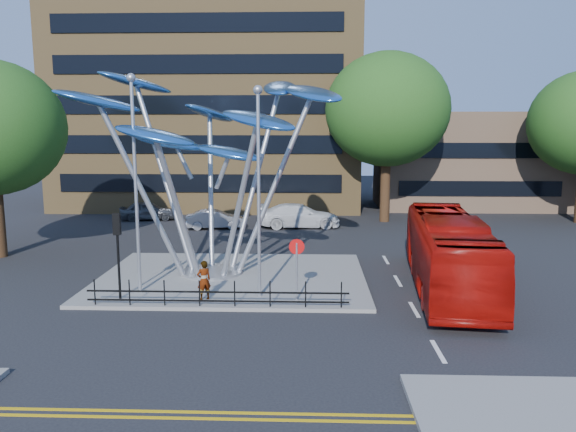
{
  "coord_description": "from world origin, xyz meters",
  "views": [
    {
      "loc": [
        2.44,
        -18.68,
        6.94
      ],
      "look_at": [
        1.61,
        4.0,
        3.27
      ],
      "focal_mm": 35.0,
      "sensor_mm": 36.0,
      "label": 1
    }
  ],
  "objects_px": {
    "tree_right": "(387,110)",
    "parked_car_right": "(299,216)",
    "street_lamp_right": "(259,173)",
    "street_lamp_left": "(135,165)",
    "parked_car_mid": "(215,219)",
    "parked_car_left": "(148,211)",
    "traffic_light_island": "(117,238)",
    "red_bus": "(448,253)",
    "pedestrian": "(204,280)",
    "no_entry_sign_island": "(297,259)",
    "leaf_sculpture": "(209,127)"
  },
  "relations": [
    {
      "from": "tree_right",
      "to": "parked_car_right",
      "type": "relative_size",
      "value": 2.18
    },
    {
      "from": "street_lamp_right",
      "to": "street_lamp_left",
      "type": "bearing_deg",
      "value": 174.29
    },
    {
      "from": "parked_car_mid",
      "to": "street_lamp_right",
      "type": "bearing_deg",
      "value": -173.72
    },
    {
      "from": "tree_right",
      "to": "parked_car_left",
      "type": "relative_size",
      "value": 2.97
    },
    {
      "from": "traffic_light_island",
      "to": "red_bus",
      "type": "relative_size",
      "value": 0.3
    },
    {
      "from": "traffic_light_island",
      "to": "pedestrian",
      "type": "bearing_deg",
      "value": 0.0
    },
    {
      "from": "red_bus",
      "to": "street_lamp_right",
      "type": "bearing_deg",
      "value": -161.2
    },
    {
      "from": "street_lamp_right",
      "to": "no_entry_sign_island",
      "type": "height_order",
      "value": "street_lamp_right"
    },
    {
      "from": "parked_car_left",
      "to": "leaf_sculpture",
      "type": "bearing_deg",
      "value": -164.04
    },
    {
      "from": "street_lamp_right",
      "to": "parked_car_left",
      "type": "bearing_deg",
      "value": 117.65
    },
    {
      "from": "parked_car_right",
      "to": "street_lamp_left",
      "type": "bearing_deg",
      "value": 153.14
    },
    {
      "from": "leaf_sculpture",
      "to": "parked_car_left",
      "type": "distance_m",
      "value": 18.06
    },
    {
      "from": "leaf_sculpture",
      "to": "traffic_light_island",
      "type": "height_order",
      "value": "leaf_sculpture"
    },
    {
      "from": "pedestrian",
      "to": "parked_car_mid",
      "type": "relative_size",
      "value": 0.4
    },
    {
      "from": "tree_right",
      "to": "parked_car_right",
      "type": "xyz_separation_m",
      "value": [
        -6.18,
        -2.66,
        -7.23
      ]
    },
    {
      "from": "street_lamp_right",
      "to": "traffic_light_island",
      "type": "relative_size",
      "value": 2.42
    },
    {
      "from": "leaf_sculpture",
      "to": "no_entry_sign_island",
      "type": "height_order",
      "value": "leaf_sculpture"
    },
    {
      "from": "tree_right",
      "to": "red_bus",
      "type": "bearing_deg",
      "value": -88.69
    },
    {
      "from": "leaf_sculpture",
      "to": "no_entry_sign_island",
      "type": "distance_m",
      "value": 7.71
    },
    {
      "from": "pedestrian",
      "to": "no_entry_sign_island",
      "type": "bearing_deg",
      "value": 148.16
    },
    {
      "from": "street_lamp_right",
      "to": "pedestrian",
      "type": "bearing_deg",
      "value": -166.87
    },
    {
      "from": "leaf_sculpture",
      "to": "red_bus",
      "type": "xyz_separation_m",
      "value": [
        10.46,
        -1.88,
        -5.28
      ]
    },
    {
      "from": "pedestrian",
      "to": "parked_car_left",
      "type": "relative_size",
      "value": 0.39
    },
    {
      "from": "leaf_sculpture",
      "to": "parked_car_mid",
      "type": "height_order",
      "value": "leaf_sculpture"
    },
    {
      "from": "tree_right",
      "to": "no_entry_sign_island",
      "type": "xyz_separation_m",
      "value": [
        -6.0,
        -19.48,
        -6.22
      ]
    },
    {
      "from": "no_entry_sign_island",
      "to": "red_bus",
      "type": "distance_m",
      "value": 6.79
    },
    {
      "from": "tree_right",
      "to": "parked_car_left",
      "type": "distance_m",
      "value": 18.92
    },
    {
      "from": "leaf_sculpture",
      "to": "red_bus",
      "type": "distance_m",
      "value": 11.87
    },
    {
      "from": "no_entry_sign_island",
      "to": "parked_car_mid",
      "type": "xyz_separation_m",
      "value": [
        -5.87,
        16.1,
        -1.17
      ]
    },
    {
      "from": "street_lamp_right",
      "to": "red_bus",
      "type": "xyz_separation_m",
      "value": [
        7.89,
        1.8,
        -3.5
      ]
    },
    {
      "from": "red_bus",
      "to": "parked_car_left",
      "type": "relative_size",
      "value": 2.81
    },
    {
      "from": "tree_right",
      "to": "parked_car_right",
      "type": "distance_m",
      "value": 9.88
    },
    {
      "from": "pedestrian",
      "to": "parked_car_left",
      "type": "bearing_deg",
      "value": -100.28
    },
    {
      "from": "tree_right",
      "to": "street_lamp_right",
      "type": "xyz_separation_m",
      "value": [
        -7.5,
        -19.0,
        -2.94
      ]
    },
    {
      "from": "pedestrian",
      "to": "parked_car_right",
      "type": "bearing_deg",
      "value": -133.72
    },
    {
      "from": "street_lamp_left",
      "to": "traffic_light_island",
      "type": "relative_size",
      "value": 2.57
    },
    {
      "from": "street_lamp_left",
      "to": "no_entry_sign_island",
      "type": "relative_size",
      "value": 3.59
    },
    {
      "from": "street_lamp_left",
      "to": "red_bus",
      "type": "height_order",
      "value": "street_lamp_left"
    },
    {
      "from": "street_lamp_left",
      "to": "no_entry_sign_island",
      "type": "distance_m",
      "value": 7.47
    },
    {
      "from": "tree_right",
      "to": "pedestrian",
      "type": "xyz_separation_m",
      "value": [
        -9.64,
        -19.5,
        -7.1
      ]
    },
    {
      "from": "street_lamp_left",
      "to": "parked_car_right",
      "type": "height_order",
      "value": "street_lamp_left"
    },
    {
      "from": "no_entry_sign_island",
      "to": "parked_car_left",
      "type": "xyz_separation_m",
      "value": [
        -11.44,
        19.45,
        -1.12
      ]
    },
    {
      "from": "leaf_sculpture",
      "to": "street_lamp_left",
      "type": "height_order",
      "value": "leaf_sculpture"
    },
    {
      "from": "no_entry_sign_island",
      "to": "red_bus",
      "type": "height_order",
      "value": "red_bus"
    },
    {
      "from": "tree_right",
      "to": "no_entry_sign_island",
      "type": "distance_m",
      "value": 21.31
    },
    {
      "from": "tree_right",
      "to": "leaf_sculpture",
      "type": "bearing_deg",
      "value": -123.31
    },
    {
      "from": "no_entry_sign_island",
      "to": "parked_car_right",
      "type": "relative_size",
      "value": 0.44
    },
    {
      "from": "traffic_light_island",
      "to": "parked_car_left",
      "type": "xyz_separation_m",
      "value": [
        -4.44,
        19.47,
        -1.92
      ]
    },
    {
      "from": "street_lamp_right",
      "to": "traffic_light_island",
      "type": "height_order",
      "value": "street_lamp_right"
    },
    {
      "from": "traffic_light_island",
      "to": "parked_car_left",
      "type": "bearing_deg",
      "value": 102.84
    }
  ]
}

